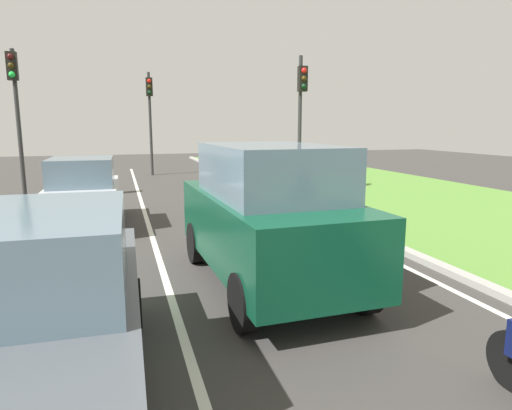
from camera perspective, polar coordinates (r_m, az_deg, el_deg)
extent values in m
plane|color=#383533|center=(12.09, -10.16, -2.36)|extent=(60.00, 60.00, 0.00)
cube|color=silver|center=(12.03, -13.48, -2.52)|extent=(0.12, 32.00, 0.01)
cube|color=silver|center=(12.99, 5.81, -1.37)|extent=(0.12, 32.00, 0.01)
cube|color=#548433|center=(15.52, 22.74, -0.12)|extent=(9.00, 48.00, 0.06)
cube|color=#9E9B93|center=(13.17, 7.82, -0.99)|extent=(0.24, 48.00, 0.12)
cube|color=#0C472D|center=(7.26, 1.39, -2.99)|extent=(2.04, 4.56, 1.10)
cube|color=slate|center=(6.96, 1.85, 4.38)|extent=(1.78, 2.75, 0.80)
cylinder|color=black|center=(8.60, -7.67, -4.77)|extent=(0.24, 0.77, 0.76)
cylinder|color=black|center=(9.08, 3.24, -3.90)|extent=(0.24, 0.77, 0.76)
cylinder|color=black|center=(5.77, -1.63, -12.24)|extent=(0.24, 0.77, 0.76)
cylinder|color=black|center=(6.47, 13.57, -10.02)|extent=(0.24, 0.77, 0.76)
cube|color=#474C51|center=(4.65, -25.80, -14.19)|extent=(1.84, 4.33, 0.84)
cube|color=slate|center=(4.31, -26.81, -5.31)|extent=(1.60, 2.13, 0.70)
cylinder|color=black|center=(6.08, -15.44, -12.03)|extent=(0.23, 0.64, 0.64)
cube|color=#B7BABF|center=(12.30, -20.94, 0.67)|extent=(1.69, 3.72, 0.80)
cube|color=slate|center=(11.96, -21.26, 3.98)|extent=(1.51, 1.92, 0.68)
cylinder|color=black|center=(13.68, -23.56, -0.31)|extent=(0.23, 0.60, 0.60)
cylinder|color=black|center=(13.56, -17.24, -0.01)|extent=(0.23, 0.60, 0.60)
cylinder|color=black|center=(11.24, -25.15, -2.54)|extent=(0.23, 0.60, 0.60)
cylinder|color=black|center=(11.09, -17.44, -2.20)|extent=(0.23, 0.60, 0.60)
cylinder|color=#2D2D2D|center=(17.21, 5.57, 9.96)|extent=(0.14, 0.14, 5.09)
cube|color=black|center=(17.10, 5.93, 15.65)|extent=(0.32, 0.24, 0.90)
sphere|color=red|center=(17.01, 6.13, 16.63)|extent=(0.20, 0.20, 0.20)
sphere|color=#382B0C|center=(16.98, 6.11, 15.69)|extent=(0.20, 0.20, 0.20)
sphere|color=black|center=(16.96, 6.09, 14.75)|extent=(0.20, 0.20, 0.20)
cylinder|color=#2D2D2D|center=(17.34, -27.90, 8.79)|extent=(0.14, 0.14, 5.05)
cube|color=black|center=(17.25, -28.57, 15.24)|extent=(0.32, 0.24, 0.90)
sphere|color=#3F0F0F|center=(17.16, -28.74, 16.21)|extent=(0.20, 0.20, 0.20)
sphere|color=#382B0C|center=(17.12, -28.66, 15.28)|extent=(0.20, 0.20, 0.20)
sphere|color=green|center=(17.09, -28.58, 14.35)|extent=(0.20, 0.20, 0.20)
cylinder|color=#2D2D2D|center=(24.02, -13.26, 9.92)|extent=(0.14, 0.14, 5.21)
cube|color=black|center=(23.90, -13.41, 14.39)|extent=(0.32, 0.24, 0.90)
sphere|color=red|center=(23.79, -13.42, 15.08)|extent=(0.20, 0.20, 0.20)
sphere|color=#382B0C|center=(23.77, -13.39, 14.41)|extent=(0.20, 0.20, 0.20)
sphere|color=black|center=(23.75, -13.36, 13.74)|extent=(0.20, 0.20, 0.20)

